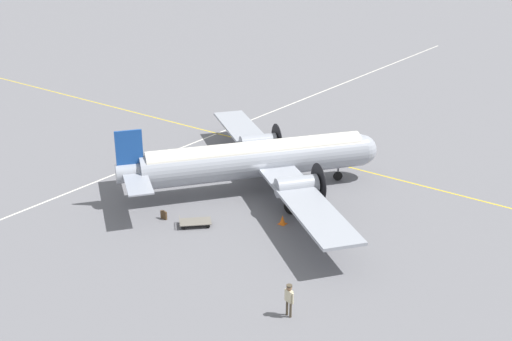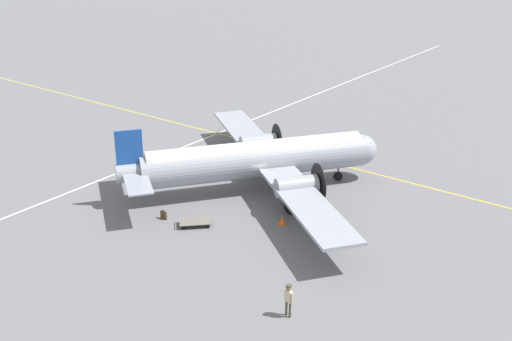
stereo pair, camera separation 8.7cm
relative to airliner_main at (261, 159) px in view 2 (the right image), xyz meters
The scene contains 8 objects.
ground_plane 2.45m from the airliner_main, 126.36° to the right, with size 300.00×300.00×0.00m, color slate.
apron_line_eastwest 8.20m from the airliner_main, 91.61° to the left, with size 120.00×0.16×0.01m.
apron_line_northsouth 11.13m from the airliner_main, behind, with size 0.16×120.00×0.01m.
airliner_main is the anchor object (origin of this frame).
crew_foreground 15.98m from the airliner_main, 48.22° to the right, with size 0.61×0.36×1.82m.
suitcase_near_door 8.38m from the airliner_main, 106.16° to the right, with size 0.50×0.13×0.61m.
baggage_cart 7.58m from the airliner_main, 89.50° to the right, with size 2.28×2.27×0.56m.
traffic_cone 6.15m from the airliner_main, 39.11° to the right, with size 0.48×0.48×0.63m.
Camera 2 is at (26.06, -34.32, 19.08)m, focal length 45.00 mm.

